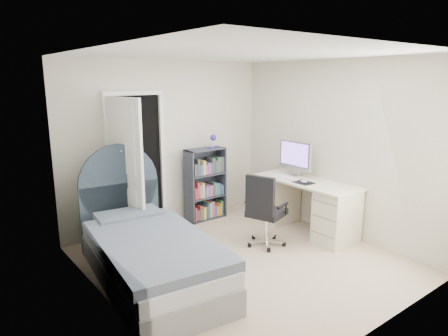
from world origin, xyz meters
TOP-DOWN VIEW (x-y plane):
  - room_shell at (0.00, 0.00)m, footprint 3.50×3.70m
  - door at (-0.78, 1.51)m, footprint 0.92×0.83m
  - bed at (-1.13, 0.32)m, footprint 1.33×2.39m
  - nightstand at (-1.04, 1.41)m, footprint 0.36×0.36m
  - floor_lamp at (-1.00, 1.38)m, footprint 0.19×0.19m
  - bookcase at (0.53, 1.56)m, footprint 0.65×0.28m
  - desk at (1.38, 0.22)m, footprint 0.64×1.59m
  - office_chair at (0.49, 0.16)m, footprint 0.57×0.58m

SIDE VIEW (x-z plane):
  - bed at x=-1.13m, z-range -0.38..1.02m
  - nightstand at x=-1.04m, z-range 0.08..0.62m
  - desk at x=1.38m, z-range -0.23..1.08m
  - bookcase at x=0.53m, z-range -0.14..1.22m
  - floor_lamp at x=-1.00m, z-range -0.12..1.23m
  - office_chair at x=0.49m, z-range 0.05..1.06m
  - door at x=-0.78m, z-range 0.00..2.06m
  - room_shell at x=0.00m, z-range -0.05..2.55m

